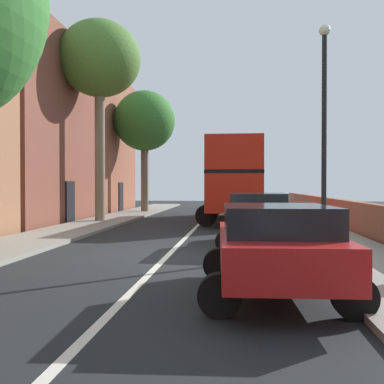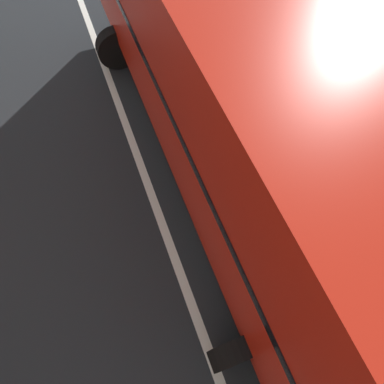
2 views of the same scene
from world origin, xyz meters
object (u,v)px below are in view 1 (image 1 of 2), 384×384
street_tree_left_4 (100,61)px  double_decker_bus (235,177)px  street_tree_left_2 (145,122)px  lamppost_right (324,118)px  parked_car_green_right_0 (258,216)px  parked_car_red_right_1 (276,244)px

street_tree_left_4 → double_decker_bus: bearing=17.2°
street_tree_left_2 → lamppost_right: (8.80, -16.98, -2.46)m
parked_car_green_right_0 → lamppost_right: bearing=-24.8°
street_tree_left_2 → street_tree_left_4: street_tree_left_4 is taller
parked_car_red_right_1 → lamppost_right: lamppost_right is taller
parked_car_green_right_0 → parked_car_red_right_1: (0.00, -6.13, -0.03)m
double_decker_bus → parked_car_green_right_0: 10.16m
parked_car_red_right_1 → street_tree_left_4: street_tree_left_4 is taller
street_tree_left_2 → parked_car_green_right_0: bearing=-66.6°
lamppost_right → double_decker_bus: bearing=103.5°
parked_car_green_right_0 → street_tree_left_2: size_ratio=0.54×
double_decker_bus → parked_car_green_right_0: double_decker_bus is taller
parked_car_red_right_1 → street_tree_left_2: 23.97m
double_decker_bus → lamppost_right: 11.26m
street_tree_left_2 → street_tree_left_4: size_ratio=0.82×
double_decker_bus → parked_car_red_right_1: double_decker_bus is taller
parked_car_green_right_0 → street_tree_left_4: street_tree_left_4 is taller
double_decker_bus → parked_car_green_right_0: size_ratio=2.30×
double_decker_bus → parked_car_red_right_1: (0.80, -16.16, -1.45)m
parked_car_red_right_1 → lamppost_right: (1.80, 5.30, 2.90)m
street_tree_left_4 → street_tree_left_2: bearing=86.3°
double_decker_bus → parked_car_green_right_0: bearing=-85.5°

